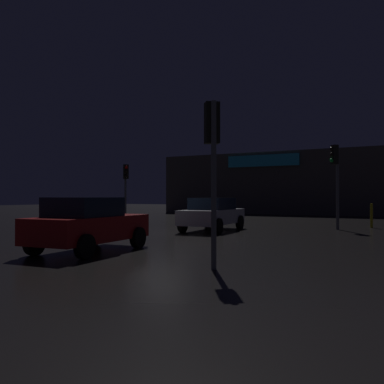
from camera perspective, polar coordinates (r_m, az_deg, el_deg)
The scene contains 8 objects.
ground_plane at distance 18.61m, azimuth -4.29°, elevation -5.68°, with size 120.00×120.00×0.00m, color black.
store_building at distance 43.55m, azimuth 11.81°, elevation 1.02°, with size 21.14×10.10×5.79m.
traffic_signal_main at distance 9.54m, azimuth 2.80°, elevation 6.53°, with size 0.41×0.43×3.79m.
traffic_signal_opposite at distance 27.11m, azimuth -9.07°, elevation 1.60°, with size 0.43×0.42×3.71m.
traffic_signal_cross_left at distance 21.84m, azimuth 19.08°, elevation 2.90°, with size 0.42×0.42×4.20m.
car_near at distance 12.73m, azimuth -14.03°, elevation -4.26°, with size 2.21×4.09×1.61m.
car_far at distance 19.92m, azimuth 2.83°, elevation -2.97°, with size 2.16×4.53×1.57m.
bollard_kerb_a at distance 23.78m, azimuth 23.40°, elevation -2.99°, with size 0.14×0.14×1.28m, color gold.
Camera 1 is at (10.04, -15.58, 1.63)m, focal length 38.90 mm.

